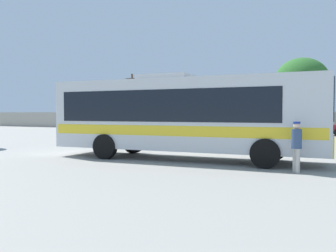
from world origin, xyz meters
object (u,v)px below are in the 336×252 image
Objects in this scene: utility_pole_near at (132,100)px; roadside_tree_midright at (302,80)px; coach_bus_silver_yellow at (181,114)px; parked_car_second_black at (207,125)px; parked_car_third_dark_blue at (271,126)px; attendant_by_bus_door at (296,144)px; roadside_tree_left at (167,98)px; parked_car_leftmost_dark_blue at (149,124)px; roadside_tree_midleft at (243,90)px.

utility_pole_near is 0.88× the size of roadside_tree_midright.
coach_bus_silver_yellow is at bearing -54.15° from utility_pole_near.
utility_pole_near is (-12.97, 6.97, 2.89)m from parked_car_second_black.
coach_bus_silver_yellow is 2.68× the size of parked_car_third_dark_blue.
roadside_tree_midright is at bearing 96.17° from attendant_by_bus_door.
parked_car_second_black is 0.75× the size of roadside_tree_left.
parked_car_leftmost_dark_blue is 0.64× the size of utility_pole_near.
roadside_tree_midleft is at bearing 12.93° from utility_pole_near.
coach_bus_silver_yellow is 1.43× the size of roadside_tree_midright.
roadside_tree_left is at bearing 52.30° from utility_pole_near.
utility_pole_near is 1.23× the size of roadside_tree_left.
attendant_by_bus_door is at bearing -62.62° from parked_car_second_black.
parked_car_third_dark_blue is at bearing 102.84° from attendant_by_bus_door.
parked_car_leftmost_dark_blue is 0.78× the size of roadside_tree_left.
attendant_by_bus_door is 23.72m from parked_car_second_black.
parked_car_third_dark_blue is (5.96, 0.64, -0.02)m from parked_car_second_black.
parked_car_leftmost_dark_blue is 9.35m from utility_pole_near.
roadside_tree_midright is (14.45, 8.24, 4.75)m from parked_car_leftmost_dark_blue.
parked_car_third_dark_blue is 0.53× the size of roadside_tree_midright.
utility_pole_near reaches higher than parked_car_third_dark_blue.
parked_car_leftmost_dark_blue is at bearing -72.98° from roadside_tree_left.
parked_car_leftmost_dark_blue is 6.81m from parked_car_second_black.
parked_car_second_black is at bearing -4.97° from parked_car_leftmost_dark_blue.
attendant_by_bus_door is at bearing -72.13° from roadside_tree_midleft.
roadside_tree_midright reaches higher than coach_bus_silver_yellow.
utility_pole_near is at bearing 125.85° from coach_bus_silver_yellow.
roadside_tree_midleft is at bearing 100.18° from coach_bus_silver_yellow.
coach_bus_silver_yellow is 5.07m from attendant_by_bus_door.
parked_car_second_black is at bearing 107.54° from coach_bus_silver_yellow.
coach_bus_silver_yellow is 32.73m from utility_pole_near.
roadside_tree_midleft reaches higher than roadside_tree_left.
attendant_by_bus_door is 22.26m from parked_car_third_dark_blue.
roadside_tree_midleft reaches higher than coach_bus_silver_yellow.
parked_car_third_dark_blue is 0.68× the size of roadside_tree_midleft.
roadside_tree_midright is at bearing 49.02° from parked_car_second_black.
roadside_tree_left is at bearing 117.90° from coach_bus_silver_yellow.
roadside_tree_left is (-15.90, 10.25, 3.22)m from parked_car_third_dark_blue.
coach_bus_silver_yellow is at bearing -72.46° from parked_car_second_black.
utility_pole_near reaches higher than coach_bus_silver_yellow.
roadside_tree_midleft is (0.84, 10.14, 3.92)m from parked_car_second_black.
roadside_tree_midright is at bearing 29.70° from parked_car_leftmost_dark_blue.
utility_pole_near is at bearing 151.77° from parked_car_second_black.
parked_car_second_black is 15.00m from utility_pole_near.
roadside_tree_left is at bearing 175.98° from roadside_tree_midleft.
parked_car_second_black is 5.99m from parked_car_third_dark_blue.
roadside_tree_left is 0.72× the size of roadside_tree_midright.
roadside_tree_midleft is 0.79× the size of roadside_tree_midright.
roadside_tree_midleft reaches higher than parked_car_leftmost_dark_blue.
coach_bus_silver_yellow is at bearing -62.10° from roadside_tree_left.
coach_bus_silver_yellow is at bearing 162.02° from attendant_by_bus_door.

